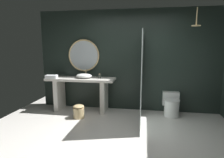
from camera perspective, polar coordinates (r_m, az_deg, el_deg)
name	(u,v)px	position (r m, az deg, el deg)	size (l,w,h in m)	color
ground_plane	(118,143)	(3.51, 1.96, -18.61)	(5.76, 5.76, 0.00)	silver
back_wall_panel	(129,61)	(5.00, 5.05, 5.47)	(4.80, 0.10, 2.60)	#1E2823
vanity_counter	(81,89)	(5.00, -9.25, -3.01)	(1.75, 0.58, 0.87)	silver
vessel_sink	(84,76)	(4.88, -8.40, 0.95)	(0.41, 0.34, 0.21)	white
tumbler_cup	(57,76)	(5.13, -16.36, 0.86)	(0.07, 0.07, 0.08)	silver
soap_dispenser	(100,76)	(4.81, -3.78, 0.83)	(0.07, 0.07, 0.12)	#282D28
round_wall_mirror	(84,55)	(5.14, -8.51, 7.02)	(0.85, 0.04, 0.85)	#D6B77F
shower_glass_panel	(142,78)	(4.18, 8.99, 0.25)	(0.02, 1.58, 1.98)	silver
rain_shower_head	(196,24)	(4.63, 24.01, 15.00)	(0.19, 0.19, 0.40)	#D6B77F
toilet	(171,104)	(4.92, 17.40, -7.30)	(0.40, 0.57, 0.54)	white
waste_bin	(79,111)	(4.60, -9.97, -9.54)	(0.26, 0.26, 0.32)	#D6B77F
folded_hand_towel	(51,77)	(5.04, -17.77, 0.66)	(0.28, 0.18, 0.08)	white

